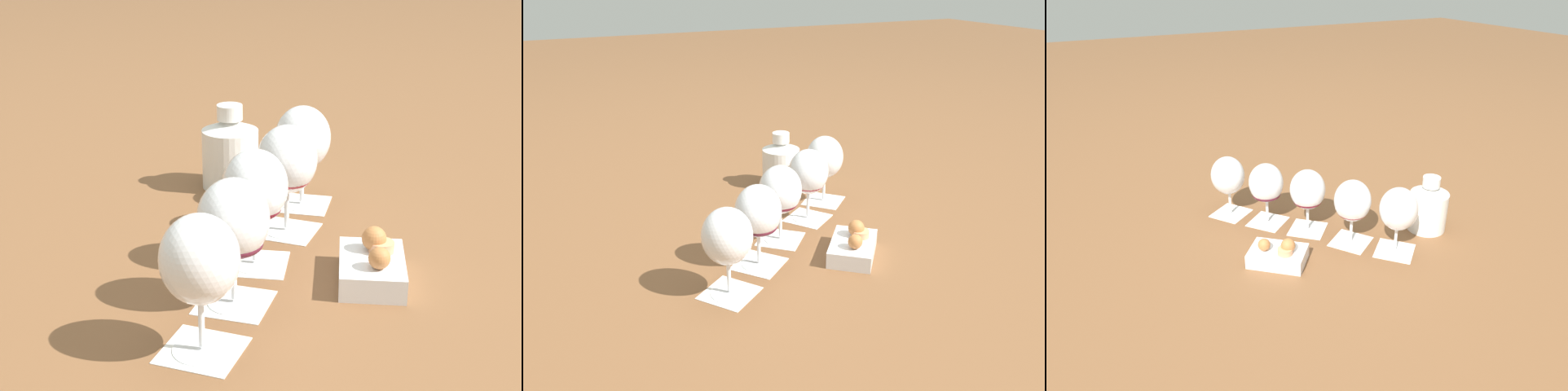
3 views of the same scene
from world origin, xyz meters
TOP-DOWN VIEW (x-y plane):
  - ground_plane at (0.00, 0.00)m, footprint 8.00×8.00m
  - tasting_card_0 at (-0.15, 0.19)m, footprint 0.13×0.13m
  - tasting_card_1 at (-0.07, 0.10)m, footprint 0.13×0.13m
  - tasting_card_2 at (0.00, -0.01)m, footprint 0.13×0.13m
  - tasting_card_3 at (0.08, -0.09)m, footprint 0.13×0.13m
  - tasting_card_4 at (0.16, -0.19)m, footprint 0.13×0.13m
  - wine_glass_0 at (-0.15, 0.19)m, footprint 0.09×0.09m
  - wine_glass_1 at (-0.07, 0.10)m, footprint 0.09×0.09m
  - wine_glass_2 at (0.00, -0.01)m, footprint 0.09×0.09m
  - wine_glass_3 at (0.08, -0.09)m, footprint 0.09×0.09m
  - wine_glass_4 at (0.16, -0.19)m, footprint 0.09×0.09m
  - ceramic_vase at (-0.29, 0.14)m, footprint 0.10×0.10m
  - snack_dish at (0.13, 0.10)m, footprint 0.16×0.16m

SIDE VIEW (x-z plane):
  - ground_plane at x=0.00m, z-range 0.00..0.00m
  - tasting_card_0 at x=-0.15m, z-range 0.00..0.00m
  - tasting_card_1 at x=-0.07m, z-range 0.00..0.00m
  - tasting_card_2 at x=0.00m, z-range 0.00..0.00m
  - tasting_card_3 at x=0.08m, z-range 0.00..0.00m
  - tasting_card_4 at x=0.16m, z-range 0.00..0.00m
  - snack_dish at x=0.13m, z-range -0.01..0.06m
  - ceramic_vase at x=-0.29m, z-range -0.01..0.14m
  - wine_glass_1 at x=-0.07m, z-range 0.03..0.20m
  - wine_glass_0 at x=-0.15m, z-range 0.03..0.20m
  - wine_glass_4 at x=0.16m, z-range 0.03..0.20m
  - wine_glass_2 at x=0.00m, z-range 0.03..0.20m
  - wine_glass_3 at x=0.08m, z-range 0.03..0.20m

